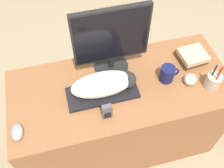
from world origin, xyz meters
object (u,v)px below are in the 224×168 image
cat (105,84)px  book_stack (192,56)px  monitor (111,39)px  baseball (190,79)px  keyboard (102,93)px  pen_cup (213,81)px  coffee_mug (168,74)px  computer_mouse (17,132)px  phone (107,112)px

cat → book_stack: size_ratio=2.03×
cat → monitor: size_ratio=0.83×
baseball → keyboard: bearing=173.9°
cat → pen_cup: bearing=-10.1°
monitor → coffee_mug: 0.41m
keyboard → pen_cup: (0.66, -0.11, 0.04)m
cat → computer_mouse: (-0.52, -0.14, -0.08)m
keyboard → pen_cup: size_ratio=2.03×
phone → computer_mouse: bearing=177.6°
keyboard → book_stack: bearing=10.3°
book_stack → cat: bearing=-169.4°
coffee_mug → phone: (-0.42, -0.17, 0.00)m
cat → pen_cup: pen_cup is taller
computer_mouse → phone: bearing=-2.4°
phone → pen_cup: bearing=3.7°
pen_cup → baseball: 0.13m
cat → book_stack: bearing=10.6°
cat → computer_mouse: size_ratio=3.68×
keyboard → phone: (-0.01, -0.16, 0.04)m
monitor → computer_mouse: monitor is taller
cat → baseball: cat is taller
cat → pen_cup: 0.65m
coffee_mug → book_stack: coffee_mug is taller
keyboard → book_stack: (0.63, 0.11, 0.03)m
phone → cat: bearing=79.4°
keyboard → pen_cup: 0.67m
coffee_mug → phone: bearing=-158.7°
phone → book_stack: size_ratio=0.59×
keyboard → monitor: monitor is taller
keyboard → phone: bearing=-93.8°
keyboard → baseball: (0.54, -0.06, 0.02)m
cat → pen_cup: size_ratio=1.84×
baseball → phone: bearing=-169.7°
keyboard → cat: size_ratio=1.10×
monitor → computer_mouse: size_ratio=4.43×
keyboard → cat: cat is taller
cat → phone: 0.17m
baseball → phone: phone is taller
keyboard → book_stack: book_stack is taller
book_stack → pen_cup: bearing=-83.3°
monitor → keyboard: bearing=-119.1°
cat → computer_mouse: 0.55m
keyboard → computer_mouse: size_ratio=4.06×
baseball → phone: 0.56m
baseball → monitor: bearing=150.7°
monitor → book_stack: size_ratio=2.45×
keyboard → coffee_mug: (0.41, 0.01, 0.04)m
phone → coffee_mug: bearing=21.3°
monitor → coffee_mug: (0.31, -0.18, -0.20)m
pen_cup → computer_mouse: bearing=-178.9°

